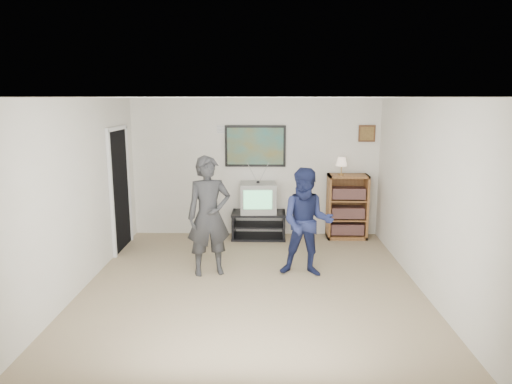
{
  "coord_description": "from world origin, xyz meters",
  "views": [
    {
      "loc": [
        0.17,
        -5.76,
        2.49
      ],
      "look_at": [
        0.04,
        0.78,
        1.15
      ],
      "focal_mm": 32.0,
      "sensor_mm": 36.0,
      "label": 1
    }
  ],
  "objects_px": {
    "media_stand": "(259,225)",
    "bookshelf": "(347,207)",
    "crt_television": "(258,198)",
    "person_tall": "(209,216)",
    "person_short": "(307,223)"
  },
  "relations": [
    {
      "from": "media_stand",
      "to": "person_short",
      "type": "distance_m",
      "value": 1.98
    },
    {
      "from": "bookshelf",
      "to": "person_tall",
      "type": "bearing_deg",
      "value": -141.91
    },
    {
      "from": "bookshelf",
      "to": "person_short",
      "type": "height_order",
      "value": "person_short"
    },
    {
      "from": "bookshelf",
      "to": "person_short",
      "type": "bearing_deg",
      "value": -116.2
    },
    {
      "from": "person_tall",
      "to": "person_short",
      "type": "height_order",
      "value": "person_tall"
    },
    {
      "from": "media_stand",
      "to": "bookshelf",
      "type": "height_order",
      "value": "bookshelf"
    },
    {
      "from": "media_stand",
      "to": "crt_television",
      "type": "height_order",
      "value": "crt_television"
    },
    {
      "from": "crt_television",
      "to": "person_tall",
      "type": "xyz_separation_m",
      "value": [
        -0.67,
        -1.74,
        0.11
      ]
    },
    {
      "from": "media_stand",
      "to": "person_tall",
      "type": "height_order",
      "value": "person_tall"
    },
    {
      "from": "crt_television",
      "to": "person_tall",
      "type": "distance_m",
      "value": 1.87
    },
    {
      "from": "person_short",
      "to": "person_tall",
      "type": "bearing_deg",
      "value": -174.22
    },
    {
      "from": "media_stand",
      "to": "bookshelf",
      "type": "bearing_deg",
      "value": 2.49
    },
    {
      "from": "media_stand",
      "to": "crt_television",
      "type": "bearing_deg",
      "value": -179.31
    },
    {
      "from": "media_stand",
      "to": "person_short",
      "type": "relative_size",
      "value": 0.63
    },
    {
      "from": "person_tall",
      "to": "person_short",
      "type": "relative_size",
      "value": 1.1
    }
  ]
}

